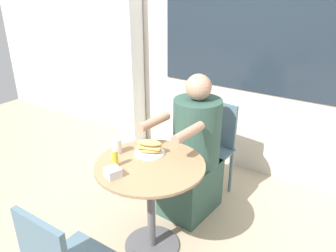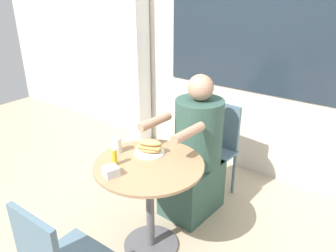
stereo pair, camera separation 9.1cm
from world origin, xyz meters
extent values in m
plane|color=tan|center=(0.00, 0.00, 0.00)|extent=(8.00, 8.00, 0.00)
cube|color=beige|center=(0.00, 1.53, 1.40)|extent=(8.00, 0.08, 2.80)
cube|color=#1E2833|center=(0.04, 1.48, 1.58)|extent=(1.79, 0.01, 1.41)
cube|color=silver|center=(-1.30, 1.36, 1.20)|extent=(0.22, 0.22, 2.40)
cylinder|color=#997551|center=(0.00, 0.00, 0.72)|extent=(0.76, 0.76, 0.02)
cylinder|color=#515156|center=(0.00, 0.00, 0.36)|extent=(0.06, 0.06, 0.69)
cylinder|color=#515156|center=(0.00, 0.00, 0.01)|extent=(0.42, 0.42, 0.02)
cube|color=slate|center=(0.01, 0.84, 0.44)|extent=(0.41, 0.41, 0.02)
cube|color=slate|center=(0.03, 1.02, 0.66)|extent=(0.35, 0.06, 0.42)
cylinder|color=slate|center=(0.17, 0.67, 0.21)|extent=(0.03, 0.03, 0.43)
cylinder|color=slate|center=(-0.16, 0.69, 0.21)|extent=(0.03, 0.03, 0.43)
cylinder|color=slate|center=(0.19, 1.00, 0.21)|extent=(0.03, 0.03, 0.43)
cylinder|color=slate|center=(-0.14, 1.02, 0.21)|extent=(0.03, 0.03, 0.43)
cube|color=#2D4C42|center=(0.01, 0.55, 0.23)|extent=(0.41, 0.52, 0.45)
cylinder|color=#2D4C42|center=(0.01, 0.62, 0.73)|extent=(0.39, 0.39, 0.56)
sphere|color=tan|center=(0.01, 0.62, 1.11)|extent=(0.21, 0.21, 0.21)
cylinder|color=tan|center=(0.14, 0.26, 0.90)|extent=(0.09, 0.32, 0.07)
cylinder|color=tan|center=(-0.17, 0.28, 0.90)|extent=(0.09, 0.32, 0.07)
cube|color=slate|center=(0.03, -0.89, 0.66)|extent=(0.35, 0.03, 0.42)
cylinder|color=white|center=(-0.09, 0.12, 0.73)|extent=(0.22, 0.22, 0.01)
ellipsoid|color=tan|center=(-0.09, 0.12, 0.75)|extent=(0.20, 0.14, 0.04)
cube|color=#D6BC66|center=(-0.09, 0.12, 0.78)|extent=(0.19, 0.14, 0.01)
ellipsoid|color=tan|center=(-0.09, 0.12, 0.81)|extent=(0.20, 0.14, 0.04)
cylinder|color=silver|center=(-0.29, -0.01, 0.78)|extent=(0.07, 0.07, 0.10)
cylinder|color=white|center=(-0.29, -0.01, 0.83)|extent=(0.07, 0.07, 0.01)
cube|color=silver|center=(-0.10, -0.26, 0.76)|extent=(0.11, 0.11, 0.06)
cylinder|color=gold|center=(-0.17, -0.15, 0.78)|extent=(0.04, 0.04, 0.12)
cone|color=white|center=(-0.17, -0.15, 0.86)|extent=(0.04, 0.04, 0.03)
camera|label=1|loc=(1.18, -1.53, 1.85)|focal=35.00mm
camera|label=2|loc=(1.26, -1.48, 1.85)|focal=35.00mm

